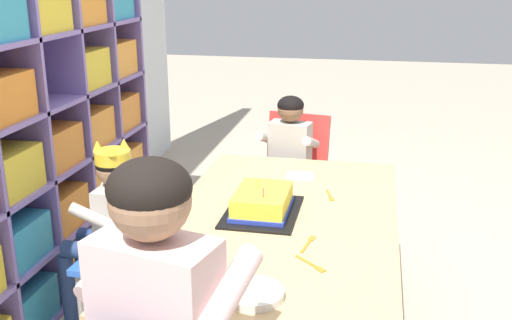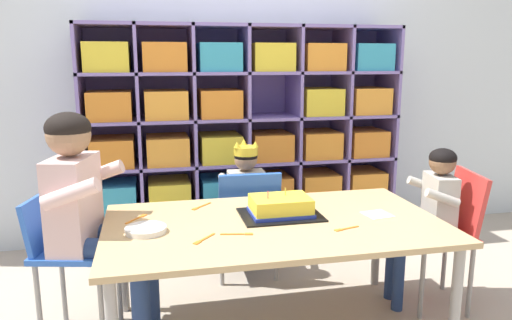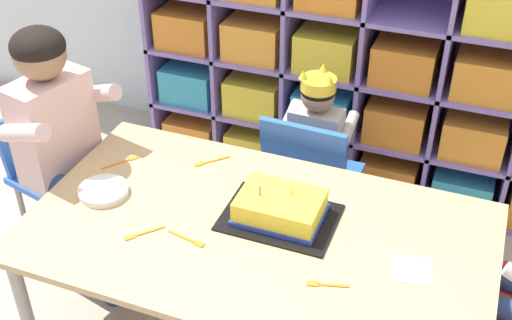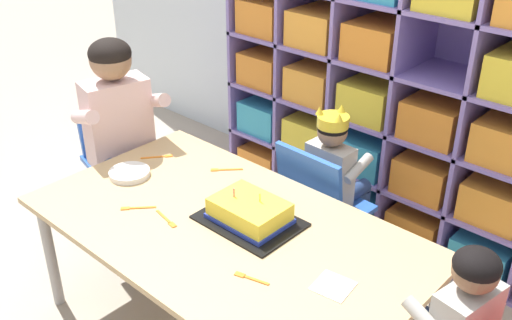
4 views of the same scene
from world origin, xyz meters
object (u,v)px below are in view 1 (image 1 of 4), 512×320
Objects in this scene: fork_beside_plate_stack at (308,243)px; guest_at_table_side at (287,156)px; birthday_cake_on_tray at (262,203)px; fork_by_napkin at (312,265)px; fork_at_table_front_edge at (185,297)px; adult_helper_seated at (171,305)px; classroom_chair_blue at (134,246)px; child_with_crown at (107,216)px; fork_scattered_mid_table at (180,247)px; fork_near_cake_tray at (330,196)px; activity_table at (281,231)px; classroom_chair_guest_side at (293,169)px; paper_plate_stack at (254,294)px.

guest_at_table_side is at bearing -156.46° from fork_beside_plate_stack.
fork_beside_plate_stack is at bearing -67.26° from guest_at_table_side.
birthday_cake_on_tray is 0.32m from fork_beside_plate_stack.
fork_by_napkin is at bearing -148.89° from birthday_cake_on_tray.
fork_at_table_front_edge and fork_by_napkin have the same top height.
adult_helper_seated is at bearing -12.39° from fork_beside_plate_stack.
fork_beside_plate_stack is at bearing 77.61° from classroom_chair_blue.
classroom_chair_blue reaches higher than fork_at_table_front_edge.
fork_beside_plate_stack is at bearing 79.22° from child_with_crown.
guest_at_table_side is 7.56× the size of fork_scattered_mid_table.
classroom_chair_blue is 0.99m from guest_at_table_side.
child_with_crown is 6.56× the size of fork_near_cake_tray.
fork_scattered_mid_table and fork_near_cake_tray have the same top height.
fork_scattered_mid_table is at bearing -63.59° from fork_beside_plate_stack.
classroom_chair_blue is at bearing -0.89° from fork_scattered_mid_table.
fork_at_table_front_edge and fork_near_cake_tray have the same top height.
activity_table is 12.20× the size of fork_at_table_front_edge.
guest_at_table_side reaches higher than birthday_cake_on_tray.
fork_by_napkin is 0.16m from fork_beside_plate_stack.
classroom_chair_blue reaches higher than fork_beside_plate_stack.
child_with_crown is at bearing 94.68° from birthday_cake_on_tray.
activity_table is 1.44× the size of adult_helper_seated.
fork_beside_plate_stack is (-0.46, 0.04, 0.00)m from fork_near_cake_tray.
activity_table is 2.12× the size of classroom_chair_guest_side.
child_with_crown reaches higher than fork_beside_plate_stack.
activity_table is at bearing -74.66° from classroom_chair_guest_side.
fork_beside_plate_stack is at bearing -138.96° from birthday_cake_on_tray.
adult_helper_seated is 2.81× the size of birthday_cake_on_tray.
activity_table is 0.96m from classroom_chair_guest_side.
guest_at_table_side reaches higher than classroom_chair_blue.
classroom_chair_blue is 0.80× the size of child_with_crown.
activity_table is 0.61m from classroom_chair_blue.
fork_near_cake_tray is 0.46m from fork_beside_plate_stack.
guest_at_table_side is 6.05× the size of fork_beside_plate_stack.
fork_near_cake_tray is (-0.57, -0.27, 0.02)m from guest_at_table_side.
fork_scattered_mid_table is (-0.30, -0.30, 0.17)m from classroom_chair_blue.
child_with_crown is 7.34× the size of fork_by_napkin.
classroom_chair_guest_side is 0.15m from guest_at_table_side.
fork_near_cake_tray is (-0.68, -0.25, 0.12)m from classroom_chair_guest_side.
fork_beside_plate_stack is (-1.14, -0.21, 0.12)m from classroom_chair_guest_side.
fork_near_cake_tray is at bearing -30.40° from activity_table.
fork_scattered_mid_table is at bearing 135.78° from activity_table.
activity_table is at bearing 92.26° from classroom_chair_blue.
birthday_cake_on_tray is at bearing -79.45° from classroom_chair_guest_side.
fork_at_table_front_edge is (-0.30, -0.12, 0.00)m from fork_scattered_mid_table.
classroom_chair_blue is at bearing 90.41° from activity_table.
paper_plate_stack is 0.86m from fork_near_cake_tray.
adult_helper_seated reaches higher than classroom_chair_blue.
fork_by_napkin and fork_near_cake_tray have the same top height.
adult_helper_seated reaches higher than paper_plate_stack.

